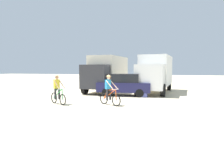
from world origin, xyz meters
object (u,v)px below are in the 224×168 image
Objects in this scene: box_truck_cream_rv at (107,72)px; box_truck_white_box at (156,72)px; sedan_parked at (125,85)px; supply_crate at (143,94)px; cyclist_orange_shirt at (58,90)px; cyclist_cowboy_hat at (109,91)px.

box_truck_white_box is (4.55, 0.24, 0.00)m from box_truck_cream_rv.
box_truck_white_box reaches higher than sedan_parked.
box_truck_white_box reaches higher than supply_crate.
cyclist_orange_shirt is 1.00× the size of cyclist_cowboy_hat.
cyclist_cowboy_hat is (0.05, -4.47, -0.04)m from sedan_parked.
cyclist_orange_shirt reaches higher than sedan_parked.
box_truck_cream_rv reaches higher than cyclist_cowboy_hat.
box_truck_cream_rv is 7.70m from cyclist_cowboy_hat.
sedan_parked is at bearing 167.17° from supply_crate.
cyclist_cowboy_hat is at bearing -71.85° from box_truck_cream_rv.
box_truck_cream_rv is 0.99× the size of box_truck_white_box.
sedan_parked is at bearing 90.61° from cyclist_cowboy_hat.
cyclist_cowboy_hat is at bearing -89.39° from sedan_parked.
cyclist_cowboy_hat is (2.38, -7.25, -1.03)m from box_truck_cream_rv.
box_truck_white_box reaches higher than cyclist_orange_shirt.
box_truck_white_box is 3.81× the size of cyclist_orange_shirt.
cyclist_orange_shirt and cyclist_cowboy_hat have the same top height.
box_truck_white_box is at bearing 53.64° from sedan_parked.
cyclist_orange_shirt is 2.32× the size of supply_crate.
cyclist_cowboy_hat is (3.14, 0.55, 0.00)m from cyclist_orange_shirt.
cyclist_cowboy_hat is 2.32× the size of supply_crate.
sedan_parked is at bearing 58.40° from cyclist_orange_shirt.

